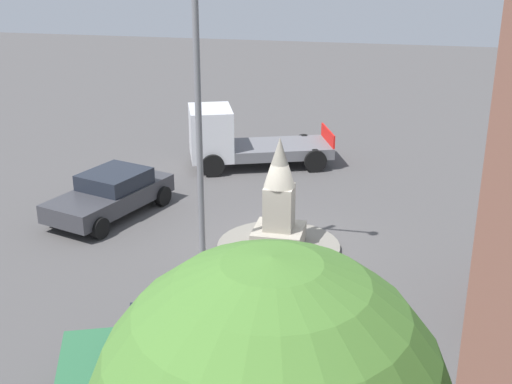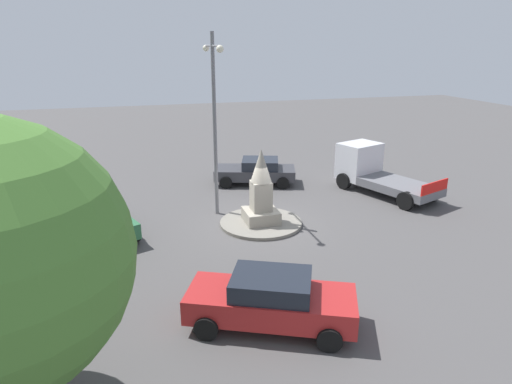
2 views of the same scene
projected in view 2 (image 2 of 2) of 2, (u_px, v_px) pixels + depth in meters
The scene contains 8 objects.
ground_plane at pixel (261, 224), 18.68m from camera, with size 80.00×80.00×0.00m, color #4F4C4C.
traffic_island at pixel (261, 223), 18.66m from camera, with size 3.43×3.43×0.13m, color gray.
monument at pixel (261, 192), 18.23m from camera, with size 1.37×1.37×3.11m.
streetlamp at pixel (214, 109), 18.42m from camera, with size 3.24×0.28×7.68m.
car_dark_grey_passing at pixel (256, 171), 23.88m from camera, with size 3.04×4.60×1.36m.
car_green_far_side at pixel (97, 217), 17.47m from camera, with size 4.67×3.25×1.47m.
car_red_waiting at pixel (271, 300), 11.75m from camera, with size 3.36×4.73×1.51m.
truck_white_near_island at pixel (374, 171), 22.70m from camera, with size 5.66×3.78×2.29m.
Camera 2 is at (16.56, -4.97, 7.22)m, focal length 31.20 mm.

